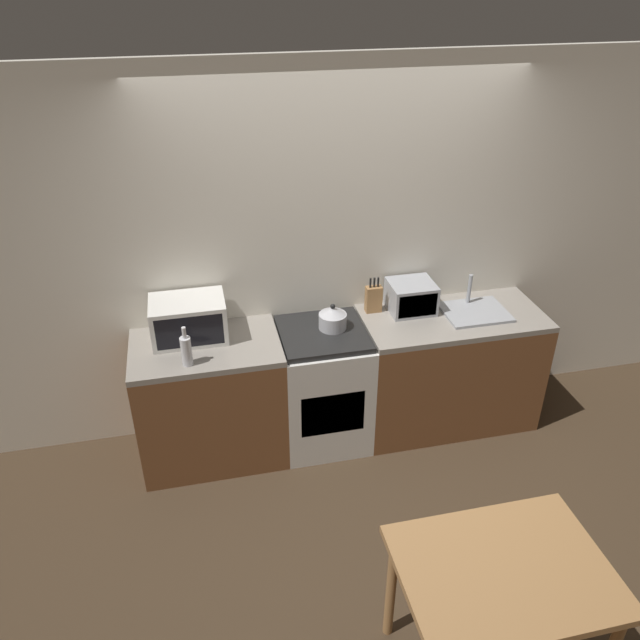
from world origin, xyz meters
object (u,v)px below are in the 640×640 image
at_px(bottle, 186,350).
at_px(stove_range, 323,386).
at_px(kettle, 333,318).
at_px(microwave, 189,319).
at_px(toaster_oven, 411,297).
at_px(dining_table, 502,583).

bearing_deg(bottle, stove_range, 12.31).
xyz_separation_m(stove_range, bottle, (-0.90, -0.20, 0.56)).
height_order(kettle, microwave, microwave).
height_order(stove_range, kettle, kettle).
xyz_separation_m(kettle, toaster_oven, (0.60, 0.12, 0.03)).
height_order(microwave, bottle, microwave).
bearing_deg(toaster_oven, bottle, -167.66).
distance_m(stove_range, kettle, 0.53).
relative_size(microwave, dining_table, 0.51).
relative_size(kettle, bottle, 0.71).
bearing_deg(toaster_oven, dining_table, -97.80).
bearing_deg(kettle, bottle, -166.85).
xyz_separation_m(kettle, dining_table, (0.32, -1.92, -0.33)).
height_order(kettle, dining_table, kettle).
bearing_deg(microwave, bottle, -95.49).
relative_size(kettle, dining_table, 0.20).
xyz_separation_m(stove_range, microwave, (-0.87, 0.12, 0.59)).
relative_size(kettle, toaster_oven, 0.60).
height_order(toaster_oven, dining_table, toaster_oven).
bearing_deg(dining_table, toaster_oven, 82.20).
distance_m(stove_range, bottle, 1.08).
distance_m(kettle, dining_table, 1.97).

